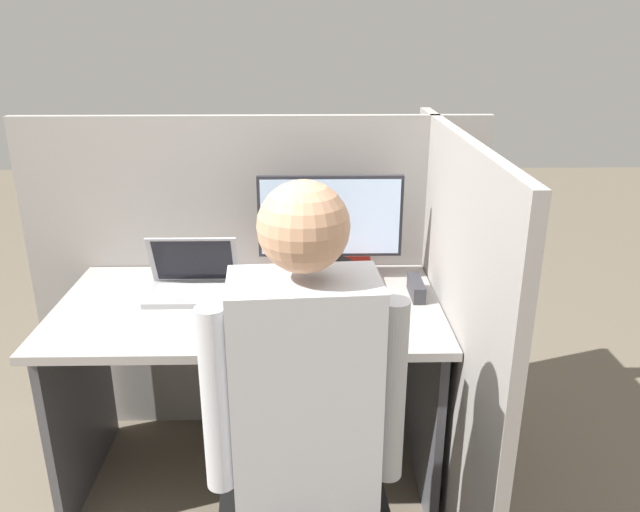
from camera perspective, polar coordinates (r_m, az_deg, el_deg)
The scene contains 11 objects.
cubicle_panel_back at distance 2.64m, azimuth -5.75°, elevation -2.16°, with size 1.87×0.04×1.37m.
cubicle_panel_right at distance 2.26m, azimuth 11.68°, elevation -6.59°, with size 0.04×1.39×1.37m.
desk at distance 2.34m, azimuth -6.37°, elevation -8.67°, with size 1.37×0.74×0.75m.
paper_box at distance 2.43m, azimuth 0.91°, elevation -1.54°, with size 0.33×0.20×0.06m.
monitor at distance 2.36m, azimuth 0.94°, elevation 3.26°, with size 0.55×0.18×0.36m.
laptop at distance 2.34m, azimuth -11.53°, elevation -2.47°, with size 0.33×0.22×0.22m.
mouse at distance 2.10m, azimuth -5.41°, elevation -5.74°, with size 0.07×0.05×0.03m.
stapler at distance 2.32m, azimuth 8.79°, elevation -2.94°, with size 0.04×0.17×0.06m.
carrot_toy at distance 2.09m, azimuth -7.15°, elevation -5.66°, with size 0.05×0.15×0.05m.
office_chair at distance 1.80m, azimuth -1.02°, elevation -20.80°, with size 0.53×0.57×0.98m.
person at distance 1.50m, azimuth -1.50°, elevation -16.10°, with size 0.48×0.45×1.39m.
Camera 1 is at (0.22, -1.66, 1.69)m, focal length 35.00 mm.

